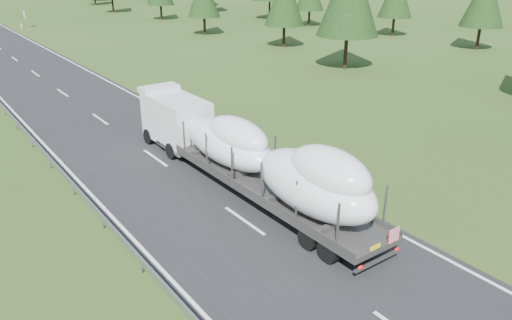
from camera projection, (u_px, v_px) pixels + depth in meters
highway_sign at (24, 16)px, 78.27m from camera, size 0.08×0.90×2.60m
boat_truck at (248, 152)px, 23.95m from camera, size 2.86×18.41×3.98m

